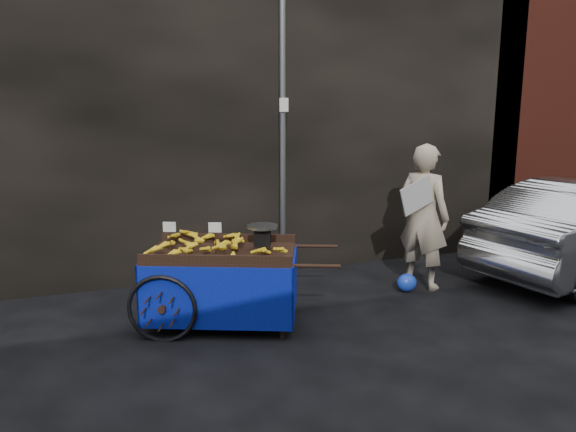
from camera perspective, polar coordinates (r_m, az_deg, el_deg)
name	(u,v)px	position (r m, az deg, el deg)	size (l,w,h in m)	color
ground	(295,312)	(6.73, 0.70, -9.76)	(80.00, 80.00, 0.00)	black
building_wall	(261,97)	(8.85, -2.78, 11.94)	(13.50, 2.00, 5.00)	black
street_pole	(283,135)	(7.60, -0.55, 8.27)	(0.12, 0.10, 4.00)	slate
banana_cart	(217,259)	(6.27, -7.18, -4.32)	(2.41, 1.75, 1.20)	black
vendor	(424,216)	(7.59, 13.61, -0.04)	(0.92, 0.83, 1.92)	tan
plastic_bag	(407,283)	(7.55, 11.97, -6.64)	(0.27, 0.21, 0.24)	blue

